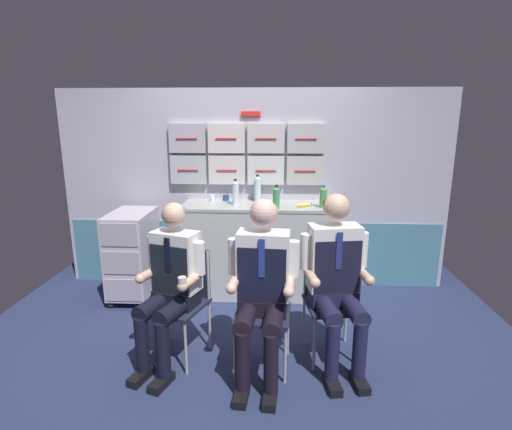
# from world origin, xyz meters

# --- Properties ---
(ground) EXTENTS (4.80, 4.80, 0.04)m
(ground) POSITION_xyz_m (0.00, 0.00, -0.02)
(ground) COLOR navy
(galley_bulkhead) EXTENTS (4.20, 0.14, 2.15)m
(galley_bulkhead) POSITION_xyz_m (-0.01, 1.37, 1.07)
(galley_bulkhead) COLOR #B5B3C4
(galley_bulkhead) RESTS_ON ground
(galley_counter) EXTENTS (1.58, 0.53, 0.98)m
(galley_counter) POSITION_xyz_m (0.07, 1.09, 0.49)
(galley_counter) COLOR #BAC0BC
(galley_counter) RESTS_ON ground
(service_trolley) EXTENTS (0.40, 0.65, 0.92)m
(service_trolley) POSITION_xyz_m (-1.23, 0.93, 0.49)
(service_trolley) COLOR black
(service_trolley) RESTS_ON ground
(folding_chair_left) EXTENTS (0.51, 0.51, 0.85)m
(folding_chair_left) POSITION_xyz_m (-0.48, -0.04, 0.52)
(folding_chair_left) COLOR #A8AAAF
(folding_chair_left) RESTS_ON ground
(crew_member_left) EXTENTS (0.52, 0.66, 1.25)m
(crew_member_left) POSITION_xyz_m (-0.53, -0.20, 0.68)
(crew_member_left) COLOR black
(crew_member_left) RESTS_ON ground
(folding_chair_right) EXTENTS (0.43, 0.43, 0.85)m
(folding_chair_right) POSITION_xyz_m (0.17, -0.14, 0.52)
(folding_chair_right) COLOR #A8AAAF
(folding_chair_right) RESTS_ON ground
(crew_member_right) EXTENTS (0.51, 0.65, 1.30)m
(crew_member_right) POSITION_xyz_m (0.15, -0.29, 0.72)
(crew_member_right) COLOR black
(crew_member_right) RESTS_ON ground
(folding_chair_by_counter) EXTENTS (0.46, 0.46, 0.85)m
(folding_chair_by_counter) POSITION_xyz_m (0.68, 0.03, 0.52)
(folding_chair_by_counter) COLOR #A8AAAF
(folding_chair_by_counter) RESTS_ON ground
(crew_member_by_counter) EXTENTS (0.53, 0.68, 1.31)m
(crew_member_by_counter) POSITION_xyz_m (0.70, -0.12, 0.73)
(crew_member_by_counter) COLOR black
(crew_member_by_counter) RESTS_ON ground
(water_bottle_blue_cap) EXTENTS (0.07, 0.07, 0.23)m
(water_bottle_blue_cap) POSITION_xyz_m (0.25, 0.91, 1.09)
(water_bottle_blue_cap) COLOR #45A059
(water_bottle_blue_cap) RESTS_ON galley_counter
(water_bottle_clear) EXTENTS (0.07, 0.07, 0.29)m
(water_bottle_clear) POSITION_xyz_m (0.05, 1.23, 1.12)
(water_bottle_clear) COLOR silver
(water_bottle_clear) RESTS_ON galley_counter
(water_bottle_short) EXTENTS (0.07, 0.07, 0.23)m
(water_bottle_short) POSITION_xyz_m (0.71, 0.98, 1.08)
(water_bottle_short) COLOR #509954
(water_bottle_short) RESTS_ON galley_counter
(sparkling_bottle_green) EXTENTS (0.07, 0.07, 0.27)m
(sparkling_bottle_green) POSITION_xyz_m (-0.17, 1.06, 1.10)
(sparkling_bottle_green) COLOR silver
(sparkling_bottle_green) RESTS_ON galley_counter
(coffee_cup_spare) EXTENTS (0.06, 0.06, 0.06)m
(coffee_cup_spare) POSITION_xyz_m (-0.44, 1.24, 1.01)
(coffee_cup_spare) COLOR white
(coffee_cup_spare) RESTS_ON galley_counter
(coffee_cup_white) EXTENTS (0.07, 0.07, 0.06)m
(coffee_cup_white) POSITION_xyz_m (-0.30, 1.27, 1.01)
(coffee_cup_white) COLOR navy
(coffee_cup_white) RESTS_ON galley_counter
(snack_banana) EXTENTS (0.17, 0.10, 0.04)m
(snack_banana) POSITION_xyz_m (0.53, 1.00, 1.00)
(snack_banana) COLOR yellow
(snack_banana) RESTS_ON galley_counter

